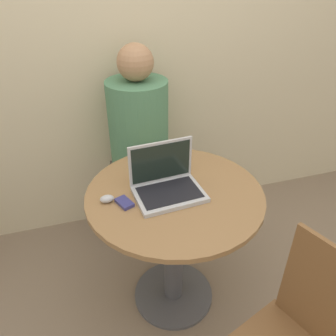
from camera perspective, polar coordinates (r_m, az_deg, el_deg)
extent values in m
plane|color=#7F6B56|center=(2.03, 0.94, -21.13)|extent=(12.00, 12.00, 0.00)
cube|color=beige|center=(2.05, -6.56, 22.83)|extent=(7.00, 0.05, 2.60)
cylinder|color=#4C4C51|center=(2.02, 0.94, -20.96)|extent=(0.44, 0.44, 0.02)
cylinder|color=#4C4C51|center=(1.75, 1.05, -13.95)|extent=(0.10, 0.10, 0.69)
cylinder|color=olive|center=(1.51, 1.18, -4.48)|extent=(0.82, 0.82, 0.02)
cube|color=#B7B7BC|center=(1.47, 0.24, -4.60)|extent=(0.32, 0.24, 0.02)
cube|color=black|center=(1.46, 0.24, -4.24)|extent=(0.28, 0.19, 0.00)
cube|color=#B7B7BC|center=(1.49, -1.26, 1.14)|extent=(0.30, 0.03, 0.20)
cube|color=black|center=(1.48, -1.18, 1.03)|extent=(0.28, 0.02, 0.18)
cube|color=navy|center=(1.44, -7.60, -6.00)|extent=(0.08, 0.10, 0.02)
ellipsoid|color=#B2B2B7|center=(1.46, -10.59, -5.31)|extent=(0.06, 0.04, 0.03)
cube|color=brown|center=(1.29, 26.83, -20.12)|extent=(0.14, 0.35, 0.43)
cube|color=#4C4742|center=(2.38, -5.23, -3.73)|extent=(0.35, 0.51, 0.47)
cylinder|color=#4C7F5B|center=(2.00, -5.11, 6.66)|extent=(0.36, 0.36, 0.60)
sphere|color=#A87A56|center=(1.87, -5.72, 17.84)|extent=(0.20, 0.20, 0.20)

